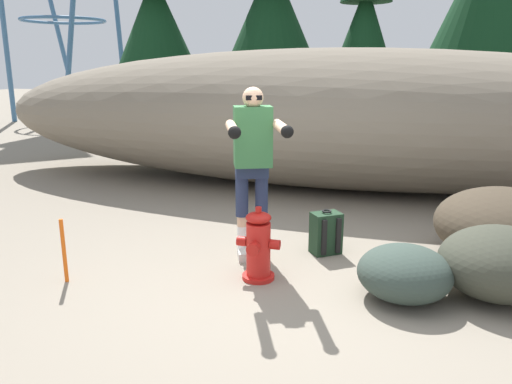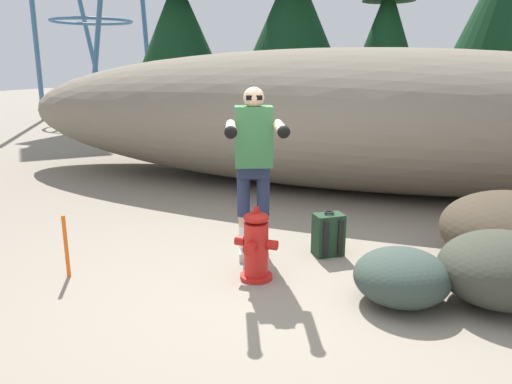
% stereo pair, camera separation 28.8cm
% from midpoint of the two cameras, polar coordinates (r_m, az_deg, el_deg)
% --- Properties ---
extents(ground_plane, '(56.00, 56.00, 0.04)m').
position_cam_midpoint_polar(ground_plane, '(4.59, -0.10, -10.77)').
color(ground_plane, gray).
extents(dirt_embankment, '(12.06, 3.20, 2.18)m').
position_cam_midpoint_polar(dirt_embankment, '(8.05, 8.09, 8.35)').
color(dirt_embankment, '#756B5B').
rests_on(dirt_embankment, ground_plane).
extents(fire_hydrant, '(0.40, 0.35, 0.69)m').
position_cam_midpoint_polar(fire_hydrant, '(4.57, -1.56, -6.32)').
color(fire_hydrant, red).
rests_on(fire_hydrant, ground_plane).
extents(utility_worker, '(0.75, 1.04, 1.73)m').
position_cam_midpoint_polar(utility_worker, '(4.83, -2.10, 4.50)').
color(utility_worker, beige).
rests_on(utility_worker, ground_plane).
extents(spare_backpack, '(0.36, 0.36, 0.47)m').
position_cam_midpoint_polar(spare_backpack, '(5.25, 6.43, -4.74)').
color(spare_backpack, '#1E3823').
rests_on(spare_backpack, ground_plane).
extents(boulder_large, '(1.95, 1.95, 0.75)m').
position_cam_midpoint_polar(boulder_large, '(5.47, 25.48, -3.59)').
color(boulder_large, '#41372A').
rests_on(boulder_large, ground_plane).
extents(boulder_mid, '(1.45, 1.44, 0.61)m').
position_cam_midpoint_polar(boulder_mid, '(4.67, 24.69, -7.42)').
color(boulder_mid, '#383A2F').
rests_on(boulder_mid, ground_plane).
extents(boulder_small, '(1.09, 1.09, 0.46)m').
position_cam_midpoint_polar(boulder_small, '(4.38, 14.88, -8.98)').
color(boulder_small, '#33413A').
rests_on(boulder_small, ground_plane).
extents(pine_tree_far_left, '(2.48, 2.48, 6.02)m').
position_cam_midpoint_polar(pine_tree_far_left, '(13.83, -12.17, 19.84)').
color(pine_tree_far_left, '#47331E').
rests_on(pine_tree_far_left, ground_plane).
extents(pine_tree_left, '(2.96, 2.96, 6.64)m').
position_cam_midpoint_polar(pine_tree_left, '(13.26, 1.13, 21.10)').
color(pine_tree_left, '#47331E').
rests_on(pine_tree_left, ground_plane).
extents(pine_tree_center, '(1.88, 1.88, 5.54)m').
position_cam_midpoint_polar(pine_tree_center, '(12.74, 11.75, 18.87)').
color(pine_tree_center, '#47331E').
rests_on(pine_tree_center, ground_plane).
extents(survey_stake, '(0.04, 0.04, 0.60)m').
position_cam_midpoint_polar(survey_stake, '(4.90, -22.78, -6.26)').
color(survey_stake, '#E55914').
rests_on(survey_stake, ground_plane).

